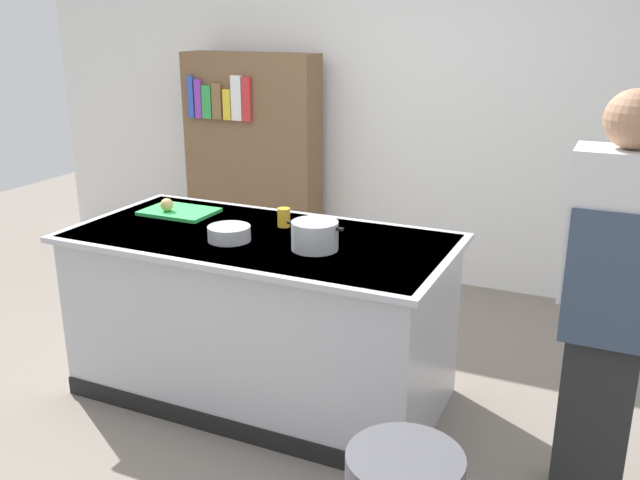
{
  "coord_description": "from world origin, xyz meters",
  "views": [
    {
      "loc": [
        1.68,
        -2.92,
        1.96
      ],
      "look_at": [
        0.25,
        0.2,
        0.85
      ],
      "focal_mm": 38.85,
      "sensor_mm": 36.0,
      "label": 1
    }
  ],
  "objects_px": {
    "stock_pot": "(315,236)",
    "juice_cup": "(284,217)",
    "onion": "(167,205)",
    "person_chef": "(610,298)",
    "bookshelf": "(253,162)",
    "mixing_bowl": "(229,233)"
  },
  "relations": [
    {
      "from": "stock_pot",
      "to": "juice_cup",
      "type": "relative_size",
      "value": 2.91
    },
    {
      "from": "stock_pot",
      "to": "onion",
      "type": "bearing_deg",
      "value": 168.61
    },
    {
      "from": "person_chef",
      "to": "stock_pot",
      "type": "bearing_deg",
      "value": 93.2
    },
    {
      "from": "person_chef",
      "to": "bookshelf",
      "type": "distance_m",
      "value": 3.38
    },
    {
      "from": "mixing_bowl",
      "to": "bookshelf",
      "type": "height_order",
      "value": "bookshelf"
    },
    {
      "from": "stock_pot",
      "to": "bookshelf",
      "type": "relative_size",
      "value": 0.17
    },
    {
      "from": "onion",
      "to": "bookshelf",
      "type": "height_order",
      "value": "bookshelf"
    },
    {
      "from": "mixing_bowl",
      "to": "person_chef",
      "type": "relative_size",
      "value": 0.12
    },
    {
      "from": "person_chef",
      "to": "bookshelf",
      "type": "bearing_deg",
      "value": 61.48
    },
    {
      "from": "mixing_bowl",
      "to": "juice_cup",
      "type": "height_order",
      "value": "juice_cup"
    },
    {
      "from": "mixing_bowl",
      "to": "person_chef",
      "type": "xyz_separation_m",
      "value": [
        1.76,
        -0.04,
        -0.02
      ]
    },
    {
      "from": "onion",
      "to": "mixing_bowl",
      "type": "distance_m",
      "value": 0.62
    },
    {
      "from": "juice_cup",
      "to": "bookshelf",
      "type": "xyz_separation_m",
      "value": [
        -1.12,
        1.61,
        -0.1
      ]
    },
    {
      "from": "juice_cup",
      "to": "bookshelf",
      "type": "relative_size",
      "value": 0.06
    },
    {
      "from": "onion",
      "to": "bookshelf",
      "type": "xyz_separation_m",
      "value": [
        -0.42,
        1.68,
        -0.1
      ]
    },
    {
      "from": "juice_cup",
      "to": "bookshelf",
      "type": "bearing_deg",
      "value": 124.88
    },
    {
      "from": "mixing_bowl",
      "to": "juice_cup",
      "type": "bearing_deg",
      "value": 67.42
    },
    {
      "from": "juice_cup",
      "to": "bookshelf",
      "type": "height_order",
      "value": "bookshelf"
    },
    {
      "from": "bookshelf",
      "to": "person_chef",
      "type": "bearing_deg",
      "value": -35.64
    },
    {
      "from": "onion",
      "to": "juice_cup",
      "type": "height_order",
      "value": "juice_cup"
    },
    {
      "from": "juice_cup",
      "to": "mixing_bowl",
      "type": "bearing_deg",
      "value": -112.58
    },
    {
      "from": "stock_pot",
      "to": "juice_cup",
      "type": "distance_m",
      "value": 0.41
    }
  ]
}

